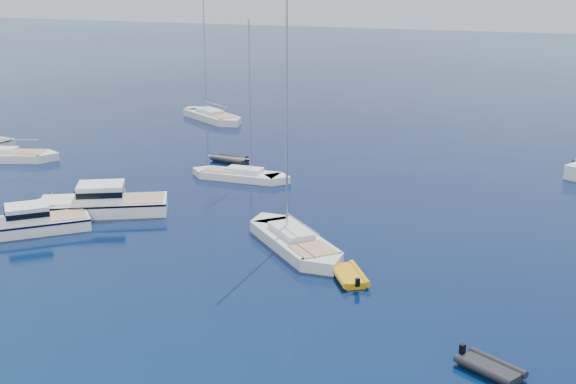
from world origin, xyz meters
TOP-DOWN VIEW (x-y plane):
  - motor_cruiser_left at (-15.87, 17.57)m, footprint 8.64×8.34m
  - motor_cruiser_centre at (-13.69, 22.86)m, footprint 11.05×8.02m
  - sailboat_mid_r at (1.95, 21.45)m, footprint 10.07×9.91m
  - sailboat_mid_l at (-31.34, 33.07)m, footprint 11.54×6.44m
  - sailboat_centre at (-8.00, 35.01)m, footprint 9.38×2.58m
  - sailboat_far_l at (-22.05, 57.58)m, footprint 11.50×9.03m
  - tender_yellow at (6.69, 17.75)m, footprint 3.55×4.04m
  - tender_grey_near at (15.55, 9.88)m, footprint 3.51×2.99m
  - tender_grey_far at (-11.37, 40.11)m, footprint 3.95×2.63m

SIDE VIEW (x-z plane):
  - motor_cruiser_left at x=-15.87m, z-range -1.21..1.21m
  - motor_cruiser_centre at x=-13.69m, z-range -1.41..1.41m
  - sailboat_mid_r at x=1.95m, z-range -8.24..8.24m
  - sailboat_mid_l at x=-31.34m, z-range -8.24..8.24m
  - sailboat_centre at x=-8.00m, z-range -6.86..6.86m
  - sailboat_far_l at x=-22.05m, z-range -8.65..8.65m
  - tender_yellow at x=6.69m, z-range -0.47..0.47m
  - tender_grey_near at x=15.55m, z-range -0.47..0.47m
  - tender_grey_far at x=-11.37m, z-range -0.47..0.47m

